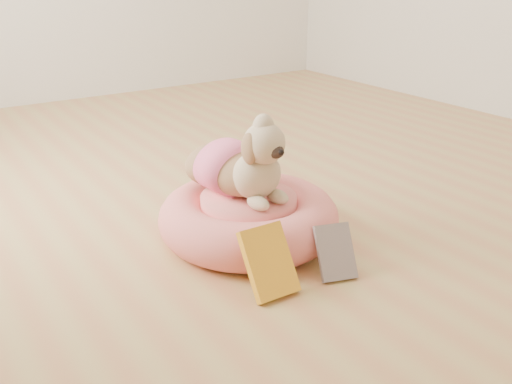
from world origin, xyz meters
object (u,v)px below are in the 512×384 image
dog (240,151)px  book_white (335,252)px  book_yellow (269,262)px  pet_bed (249,218)px

dog → book_white: (0.11, -0.42, -0.26)m
book_white → dog: bearing=122.2°
dog → book_yellow: 0.47m
pet_bed → book_yellow: 0.38m
book_yellow → book_white: bearing=-7.7°
book_yellow → pet_bed: bearing=67.9°
pet_bed → book_yellow: book_yellow is taller
book_yellow → book_white: book_yellow is taller
book_yellow → book_white: size_ratio=1.22×
dog → book_yellow: (-0.14, -0.38, -0.24)m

